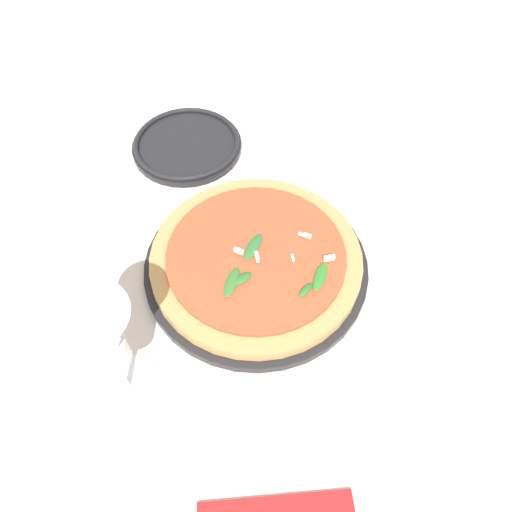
{
  "coord_description": "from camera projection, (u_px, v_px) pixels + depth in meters",
  "views": [
    {
      "loc": [
        -0.16,
        -0.32,
        0.56
      ],
      "look_at": [
        -0.01,
        0.03,
        0.03
      ],
      "focal_mm": 35.0,
      "sensor_mm": 36.0,
      "label": 1
    }
  ],
  "objects": [
    {
      "name": "side_plate_white",
      "position": [
        187.0,
        145.0,
        0.81
      ],
      "size": [
        0.18,
        0.18,
        0.02
      ],
      "color": "black",
      "rests_on": "ground_plane"
    },
    {
      "name": "ground_plane",
      "position": [
        271.0,
        284.0,
        0.66
      ],
      "size": [
        6.0,
        6.0,
        0.0
      ],
      "primitive_type": "plane",
      "color": "beige"
    },
    {
      "name": "wine_glass",
      "position": [
        103.0,
        343.0,
        0.48
      ],
      "size": [
        0.08,
        0.08,
        0.18
      ],
      "color": "white",
      "rests_on": "ground_plane"
    },
    {
      "name": "pizza_arugula_main",
      "position": [
        256.0,
        262.0,
        0.67
      ],
      "size": [
        0.3,
        0.3,
        0.05
      ],
      "color": "black",
      "rests_on": "ground_plane"
    }
  ]
}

